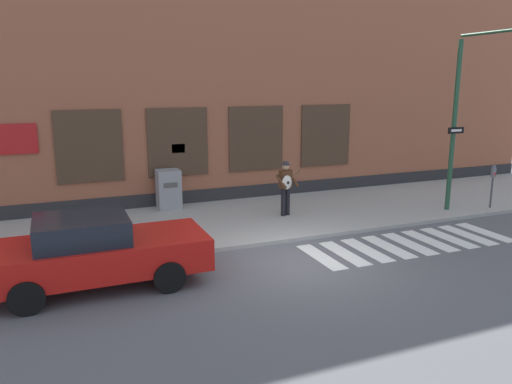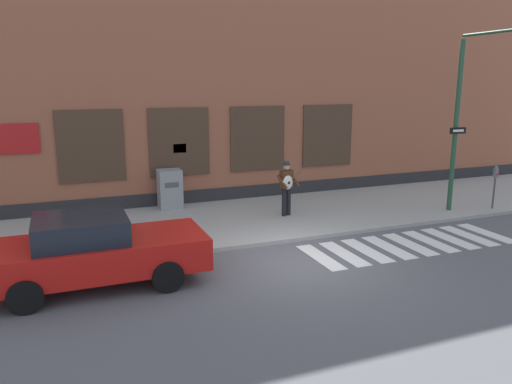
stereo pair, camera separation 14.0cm
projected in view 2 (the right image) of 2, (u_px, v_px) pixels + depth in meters
name	position (u px, v px, depth m)	size (l,w,h in m)	color
ground_plane	(300.00, 262.00, 11.95)	(160.00, 160.00, 0.00)	#56565B
sidewalk	(244.00, 219.00, 15.43)	(28.00, 4.91, 0.11)	#9E9E99
building_backdrop	(202.00, 81.00, 18.56)	(28.00, 4.06, 8.44)	#99563D
crosswalk	(410.00, 244.00, 13.22)	(5.78, 1.90, 0.01)	silver
red_car	(92.00, 251.00, 10.41)	(4.60, 1.99, 1.53)	red
busker	(287.00, 185.00, 15.43)	(0.76, 0.62, 1.71)	black
traffic_light	(488.00, 91.00, 14.40)	(0.60, 3.30, 5.56)	#234C33
parking_meter	(495.00, 180.00, 16.30)	(0.13, 0.11, 1.44)	#47474C
utility_box	(170.00, 189.00, 16.43)	(0.75, 0.66, 1.29)	gray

